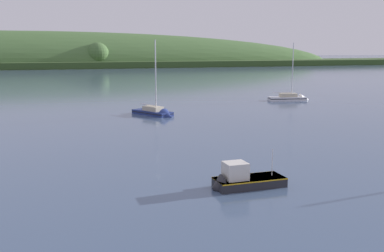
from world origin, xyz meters
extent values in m
cube|color=#314A21|center=(18.59, 245.40, 1.68)|extent=(491.08, 66.22, 3.35)
ellipsoid|color=#476B38|center=(-18.78, 261.95, 0.00)|extent=(393.68, 77.17, 40.49)
sphere|color=#476B38|center=(11.96, 236.63, 7.57)|extent=(12.05, 12.05, 12.05)
cube|color=navy|center=(0.22, 54.81, 0.02)|extent=(5.30, 7.10, 1.20)
cone|color=navy|center=(1.81, 51.83, 0.02)|extent=(2.83, 2.58, 2.30)
cube|color=black|center=(0.22, 54.81, 0.34)|extent=(5.32, 7.11, 0.12)
cube|color=#BCB299|center=(0.30, 54.66, 0.95)|extent=(2.87, 3.45, 0.66)
cylinder|color=silver|center=(0.62, 54.06, 5.81)|extent=(0.17, 0.17, 10.39)
cylinder|color=silver|center=(-0.22, 55.63, 1.43)|extent=(1.79, 3.20, 0.13)
cube|color=white|center=(29.11, 65.52, 0.10)|extent=(7.35, 3.61, 1.16)
cone|color=white|center=(32.57, 64.88, 0.10)|extent=(2.14, 2.57, 2.29)
cube|color=black|center=(29.11, 65.52, 0.37)|extent=(7.35, 3.63, 0.14)
cube|color=#BCB299|center=(29.29, 65.48, 1.01)|extent=(3.41, 2.16, 0.67)
cylinder|color=silver|center=(29.98, 65.36, 5.78)|extent=(0.17, 0.17, 10.20)
cylinder|color=silver|center=(28.16, 65.69, 1.50)|extent=(3.66, 0.80, 0.13)
cube|color=#232328|center=(-1.18, 18.22, 0.19)|extent=(4.98, 2.07, 0.96)
cone|color=#232328|center=(-3.66, 18.19, 0.19)|extent=(0.79, 1.82, 1.81)
cube|color=gold|center=(-1.18, 18.22, 0.63)|extent=(4.98, 2.11, 0.08)
cube|color=silver|center=(-2.28, 18.21, 1.26)|extent=(1.56, 1.46, 1.19)
cube|color=#192833|center=(-3.00, 18.20, 1.44)|extent=(0.06, 1.29, 0.67)
cylinder|color=#B2B2B7|center=(0.58, 18.24, 1.63)|extent=(0.06, 0.06, 1.93)
camera|label=1|loc=(-14.34, -9.14, 9.54)|focal=41.40mm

